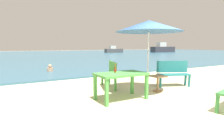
# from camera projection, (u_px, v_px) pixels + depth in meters

# --- Properties ---
(ground_plane) EXTENTS (120.00, 120.00, 0.00)m
(ground_plane) POSITION_uv_depth(u_px,v_px,m) (192.00, 104.00, 4.63)
(ground_plane) COLOR beige
(sea_water) EXTENTS (120.00, 50.00, 0.08)m
(sea_water) POSITION_uv_depth(u_px,v_px,m) (37.00, 55.00, 30.41)
(sea_water) COLOR #386B84
(sea_water) RESTS_ON ground_plane
(picnic_table_green) EXTENTS (1.40, 0.80, 0.76)m
(picnic_table_green) POSITION_uv_depth(u_px,v_px,m) (121.00, 77.00, 4.99)
(picnic_table_green) COLOR #4C9E47
(picnic_table_green) RESTS_ON ground_plane
(beer_bottle_amber) EXTENTS (0.07, 0.07, 0.26)m
(beer_bottle_amber) POSITION_uv_depth(u_px,v_px,m) (115.00, 69.00, 5.03)
(beer_bottle_amber) COLOR brown
(beer_bottle_amber) RESTS_ON picnic_table_green
(patio_umbrella) EXTENTS (2.10, 2.10, 2.30)m
(patio_umbrella) POSITION_uv_depth(u_px,v_px,m) (149.00, 26.00, 5.55)
(patio_umbrella) COLOR silver
(patio_umbrella) RESTS_ON ground_plane
(side_table_wood) EXTENTS (0.44, 0.44, 0.54)m
(side_table_wood) POSITION_uv_depth(u_px,v_px,m) (158.00, 81.00, 5.90)
(side_table_wood) COLOR #9E7A51
(side_table_wood) RESTS_ON ground_plane
(bench_teal_center) EXTENTS (1.24, 0.82, 0.95)m
(bench_teal_center) POSITION_uv_depth(u_px,v_px,m) (173.00, 72.00, 6.72)
(bench_teal_center) COLOR #237275
(bench_teal_center) RESTS_ON ground_plane
(bench_green_right) EXTENTS (0.72, 1.25, 0.95)m
(bench_green_right) POSITION_uv_depth(u_px,v_px,m) (110.00, 73.00, 6.45)
(bench_green_right) COLOR #4C9E47
(bench_green_right) RESTS_ON ground_plane
(swimmer_person) EXTENTS (0.34, 0.34, 0.41)m
(swimmer_person) POSITION_uv_depth(u_px,v_px,m) (50.00, 68.00, 10.17)
(swimmer_person) COLOR tan
(swimmer_person) RESTS_ON sea_water
(boat_tanker) EXTENTS (6.31, 1.72, 2.29)m
(boat_tanker) POSITION_uv_depth(u_px,v_px,m) (163.00, 49.00, 41.93)
(boat_tanker) COLOR #38383F
(boat_tanker) RESTS_ON sea_water
(boat_fishing_trawler) EXTENTS (4.15, 1.13, 1.51)m
(boat_fishing_trawler) POSITION_uv_depth(u_px,v_px,m) (114.00, 50.00, 39.41)
(boat_fishing_trawler) COLOR #4C4C4C
(boat_fishing_trawler) RESTS_ON sea_water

